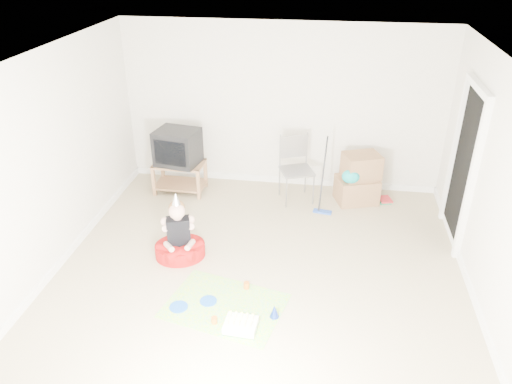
# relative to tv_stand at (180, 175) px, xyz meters

# --- Properties ---
(ground) EXTENTS (5.00, 5.00, 0.00)m
(ground) POSITION_rel_tv_stand_xyz_m (1.56, -1.95, -0.29)
(ground) COLOR tan
(ground) RESTS_ON ground
(doorway_recess) EXTENTS (0.02, 0.90, 2.05)m
(doorway_recess) POSITION_rel_tv_stand_xyz_m (4.04, -0.75, 0.74)
(doorway_recess) COLOR black
(doorway_recess) RESTS_ON ground
(tv_stand) EXTENTS (0.79, 0.50, 0.49)m
(tv_stand) POSITION_rel_tv_stand_xyz_m (0.00, 0.00, 0.00)
(tv_stand) COLOR #936642
(tv_stand) RESTS_ON ground
(crt_tv) EXTENTS (0.71, 0.63, 0.55)m
(crt_tv) POSITION_rel_tv_stand_xyz_m (0.00, 0.00, 0.48)
(crt_tv) COLOR black
(crt_tv) RESTS_ON tv_stand
(folding_chair) EXTENTS (0.59, 0.58, 1.03)m
(folding_chair) POSITION_rel_tv_stand_xyz_m (1.86, -0.02, 0.21)
(folding_chair) COLOR gray
(folding_chair) RESTS_ON ground
(cardboard_boxes) EXTENTS (0.72, 0.65, 0.77)m
(cardboard_boxes) POSITION_rel_tv_stand_xyz_m (2.79, 0.09, 0.08)
(cardboard_boxes) COLOR #926A47
(cardboard_boxes) RESTS_ON ground
(floor_mop) EXTENTS (0.28, 0.37, 1.09)m
(floor_mop) POSITION_rel_tv_stand_xyz_m (2.29, -0.37, -0.03)
(floor_mop) COLOR #2349B2
(floor_mop) RESTS_ON ground
(book_pile) EXTENTS (0.23, 0.27, 0.05)m
(book_pile) POSITION_rel_tv_stand_xyz_m (3.24, 0.13, -0.26)
(book_pile) COLOR #287A4F
(book_pile) RESTS_ON ground
(seated_woman) EXTENTS (0.80, 0.80, 0.92)m
(seated_woman) POSITION_rel_tv_stand_xyz_m (0.50, -1.76, -0.09)
(seated_woman) COLOR #AC100F
(seated_woman) RESTS_ON ground
(party_mat) EXTENTS (1.46, 1.20, 0.01)m
(party_mat) POSITION_rel_tv_stand_xyz_m (1.27, -2.63, -0.29)
(party_mat) COLOR #FF3584
(party_mat) RESTS_ON ground
(birthday_cake) EXTENTS (0.35, 0.29, 0.16)m
(birthday_cake) POSITION_rel_tv_stand_xyz_m (1.51, -2.96, -0.24)
(birthday_cake) COLOR white
(birthday_cake) RESTS_ON party_mat
(blue_plate_near) EXTENTS (0.23, 0.23, 0.01)m
(blue_plate_near) POSITION_rel_tv_stand_xyz_m (1.07, -2.59, -0.28)
(blue_plate_near) COLOR #1651B6
(blue_plate_near) RESTS_ON party_mat
(blue_plate_far) EXTENTS (0.28, 0.28, 0.01)m
(blue_plate_far) POSITION_rel_tv_stand_xyz_m (0.76, -2.73, -0.28)
(blue_plate_far) COLOR #1651B6
(blue_plate_far) RESTS_ON party_mat
(orange_cup_near) EXTENTS (0.07, 0.07, 0.08)m
(orange_cup_near) POSITION_rel_tv_stand_xyz_m (1.46, -2.29, -0.24)
(orange_cup_near) COLOR #D06217
(orange_cup_near) RESTS_ON party_mat
(orange_cup_far) EXTENTS (0.07, 0.07, 0.07)m
(orange_cup_far) POSITION_rel_tv_stand_xyz_m (1.22, -2.92, -0.25)
(orange_cup_far) COLOR #D06217
(orange_cup_far) RESTS_ON party_mat
(blue_party_hat) EXTENTS (0.12, 0.12, 0.15)m
(blue_party_hat) POSITION_rel_tv_stand_xyz_m (1.84, -2.73, -0.21)
(blue_party_hat) COLOR #1834A9
(blue_party_hat) RESTS_ON party_mat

